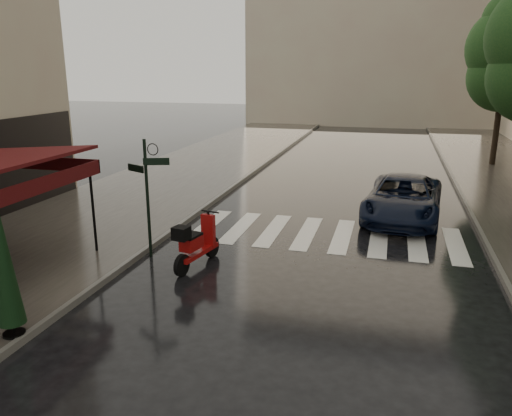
% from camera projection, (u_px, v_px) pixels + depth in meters
% --- Properties ---
extents(ground, '(120.00, 120.00, 0.00)m').
position_uv_depth(ground, '(137.00, 314.00, 10.05)').
color(ground, black).
rests_on(ground, ground).
extents(sidewalk_near, '(6.00, 60.00, 0.12)m').
position_uv_depth(sidewalk_near, '(176.00, 178.00, 22.32)').
color(sidewalk_near, '#38332D').
rests_on(sidewalk_near, ground).
extents(curb_near, '(0.12, 60.00, 0.16)m').
position_uv_depth(curb_near, '(241.00, 181.00, 21.55)').
color(curb_near, '#595651').
rests_on(curb_near, ground).
extents(curb_far, '(0.12, 60.00, 0.16)m').
position_uv_depth(curb_far, '(461.00, 195.00, 19.29)').
color(curb_far, '#595651').
rests_on(curb_far, ground).
extents(crosswalk, '(7.85, 3.20, 0.01)m').
position_uv_depth(crosswalk, '(325.00, 234.00, 14.87)').
color(crosswalk, silver).
rests_on(crosswalk, ground).
extents(signpost, '(1.17, 0.29, 3.10)m').
position_uv_depth(signpost, '(147.00, 189.00, 12.64)').
color(signpost, black).
rests_on(signpost, ground).
extents(backdrop_building, '(22.00, 6.00, 20.00)m').
position_uv_depth(backdrop_building, '(380.00, 4.00, 41.90)').
color(backdrop_building, '#BCA490').
rests_on(backdrop_building, ground).
extents(tree_far, '(3.80, 3.80, 8.16)m').
position_uv_depth(tree_far, '(506.00, 54.00, 23.78)').
color(tree_far, black).
rests_on(tree_far, sidewalk_far).
extents(scooter, '(0.71, 1.92, 1.27)m').
position_uv_depth(scooter, '(196.00, 244.00, 12.30)').
color(scooter, black).
rests_on(scooter, ground).
extents(parked_car, '(2.75, 5.17, 1.38)m').
position_uv_depth(parked_car, '(403.00, 198.00, 16.30)').
color(parked_car, black).
rests_on(parked_car, ground).
extents(parasol_front, '(0.48, 0.48, 2.68)m').
position_uv_depth(parasol_front, '(4.00, 260.00, 8.65)').
color(parasol_front, black).
rests_on(parasol_front, sidewalk_near).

